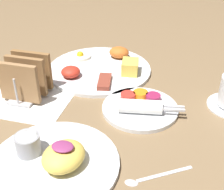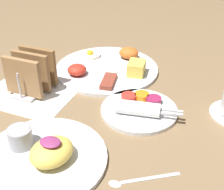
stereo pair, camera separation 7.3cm
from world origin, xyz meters
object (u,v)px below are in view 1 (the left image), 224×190
(plate_breakfast, at_px, (101,68))
(plate_condiments, at_px, (140,107))
(plate_foreground, at_px, (53,160))
(toast_rack, at_px, (27,77))

(plate_breakfast, distance_m, plate_condiments, 0.22)
(plate_foreground, relative_size, toast_rack, 2.12)
(plate_foreground, distance_m, toast_rack, 0.27)
(plate_breakfast, bearing_deg, plate_condiments, -48.61)
(plate_breakfast, height_order, toast_rack, toast_rack)
(plate_condiments, distance_m, plate_foreground, 0.25)
(plate_condiments, relative_size, toast_rack, 1.65)
(plate_breakfast, xyz_separation_m, plate_foreground, (0.03, -0.39, 0.00))
(plate_breakfast, relative_size, toast_rack, 2.55)
(plate_condiments, relative_size, plate_foreground, 0.78)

